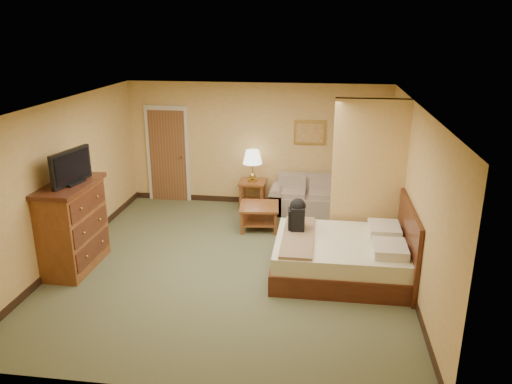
% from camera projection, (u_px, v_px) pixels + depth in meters
% --- Properties ---
extents(floor, '(6.00, 6.00, 0.00)m').
position_uv_depth(floor, '(233.00, 264.00, 8.13)').
color(floor, '#55593A').
rests_on(floor, ground).
extents(ceiling, '(6.00, 6.00, 0.00)m').
position_uv_depth(ceiling, '(230.00, 104.00, 7.31)').
color(ceiling, white).
rests_on(ceiling, back_wall).
extents(back_wall, '(5.50, 0.02, 2.60)m').
position_uv_depth(back_wall, '(257.00, 145.00, 10.54)').
color(back_wall, tan).
rests_on(back_wall, floor).
extents(left_wall, '(0.02, 6.00, 2.60)m').
position_uv_depth(left_wall, '(64.00, 181.00, 8.07)').
color(left_wall, tan).
rests_on(left_wall, floor).
extents(right_wall, '(0.02, 6.00, 2.60)m').
position_uv_depth(right_wall, '(414.00, 196.00, 7.37)').
color(right_wall, tan).
rests_on(right_wall, floor).
extents(partition, '(1.20, 0.15, 2.60)m').
position_uv_depth(partition, '(368.00, 177.00, 8.31)').
color(partition, tan).
rests_on(partition, floor).
extents(door, '(0.94, 0.16, 2.10)m').
position_uv_depth(door, '(168.00, 155.00, 10.84)').
color(door, beige).
rests_on(door, floor).
extents(baseboard, '(5.50, 0.02, 0.12)m').
position_uv_depth(baseboard, '(257.00, 200.00, 10.92)').
color(baseboard, black).
rests_on(baseboard, floor).
extents(loveseat, '(1.54, 0.72, 0.78)m').
position_uv_depth(loveseat, '(307.00, 201.00, 10.32)').
color(loveseat, tan).
rests_on(loveseat, floor).
extents(side_table, '(0.55, 0.55, 0.60)m').
position_uv_depth(side_table, '(253.00, 190.00, 10.50)').
color(side_table, brown).
rests_on(side_table, floor).
extents(table_lamp, '(0.40, 0.40, 0.66)m').
position_uv_depth(table_lamp, '(253.00, 158.00, 10.28)').
color(table_lamp, '#B49642').
rests_on(table_lamp, side_table).
extents(coffee_table, '(0.79, 0.79, 0.47)m').
position_uv_depth(coffee_table, '(259.00, 212.00, 9.47)').
color(coffee_table, brown).
rests_on(coffee_table, floor).
extents(wall_picture, '(0.65, 0.04, 0.51)m').
position_uv_depth(wall_picture, '(310.00, 133.00, 10.28)').
color(wall_picture, '#B78E3F').
rests_on(wall_picture, back_wall).
extents(dresser, '(0.69, 1.32, 1.41)m').
position_uv_depth(dresser, '(72.00, 226.00, 7.83)').
color(dresser, brown).
rests_on(dresser, floor).
extents(tv, '(0.28, 0.86, 0.53)m').
position_uv_depth(tv, '(71.00, 168.00, 7.52)').
color(tv, black).
rests_on(tv, dresser).
extents(bed, '(2.12, 1.80, 1.17)m').
position_uv_depth(bed, '(347.00, 256.00, 7.71)').
color(bed, '#431C0F').
rests_on(bed, floor).
extents(backpack, '(0.25, 0.34, 0.55)m').
position_uv_depth(backpack, '(298.00, 214.00, 7.89)').
color(backpack, black).
rests_on(backpack, bed).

